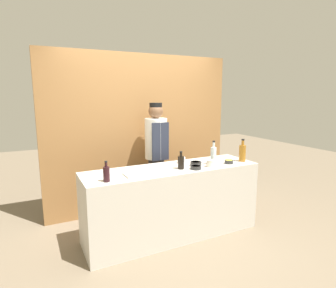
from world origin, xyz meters
name	(u,v)px	position (x,y,z in m)	size (l,w,h in m)	color
ground_plane	(172,234)	(0.00, 0.00, 0.00)	(14.00, 14.00, 0.00)	#756651
cabinet_wall	(141,133)	(0.00, 1.08, 1.20)	(2.96, 0.18, 2.40)	olive
counter	(172,202)	(0.00, 0.00, 0.45)	(2.24, 0.64, 0.90)	beige
sauce_bowl_yellow	(229,162)	(0.76, -0.15, 0.92)	(0.11, 0.11, 0.05)	#2D2D2D
sauce_bowl_green	(196,167)	(0.22, -0.19, 0.92)	(0.13, 0.13, 0.04)	#2D2D2D
sauce_bowl_brown	(196,163)	(0.31, -0.05, 0.93)	(0.14, 0.14, 0.05)	#2D2D2D
cutting_board	(137,174)	(-0.51, -0.09, 0.91)	(0.29, 0.24, 0.02)	white
bottle_soy	(181,162)	(0.06, -0.10, 0.98)	(0.08, 0.08, 0.22)	black
bottle_wine	(106,174)	(-0.88, -0.19, 0.98)	(0.07, 0.07, 0.22)	black
bottle_clear	(213,155)	(0.55, -0.09, 1.02)	(0.07, 0.07, 0.31)	silver
bottle_amber	(242,153)	(1.00, -0.13, 1.02)	(0.09, 0.09, 0.31)	#9E661E
cup_steel	(182,160)	(0.22, 0.15, 0.94)	(0.10, 0.10, 0.08)	#B7B7BC
cup_cream	(210,163)	(0.45, -0.17, 0.94)	(0.09, 0.09, 0.09)	silver
chef_center	(156,154)	(0.09, 0.69, 0.92)	(0.33, 0.33, 1.68)	#28282D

